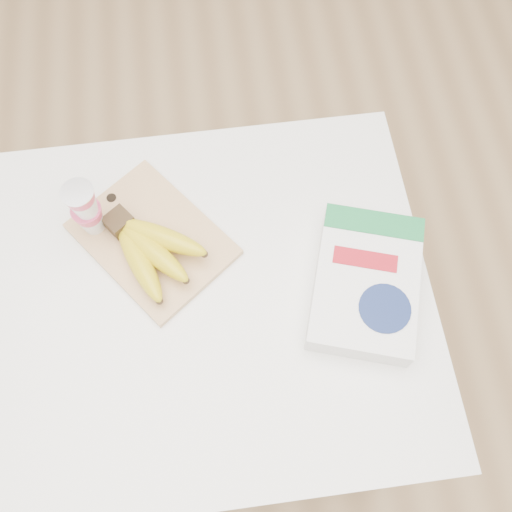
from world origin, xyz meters
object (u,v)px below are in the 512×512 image
(yogurt_stack, at_px, (86,209))
(cereal_box, at_px, (366,283))
(bananas, at_px, (149,248))
(cutting_board, at_px, (152,239))
(table, at_px, (167,357))

(yogurt_stack, bearing_deg, cereal_box, -20.85)
(bananas, bearing_deg, cereal_box, -16.55)
(bananas, xyz_separation_m, yogurt_stack, (-0.11, 0.07, 0.05))
(cutting_board, distance_m, bananas, 0.05)
(cutting_board, distance_m, cereal_box, 0.42)
(cereal_box, bearing_deg, bananas, -178.77)
(table, xyz_separation_m, cutting_board, (0.04, 0.13, 0.43))
(cutting_board, xyz_separation_m, yogurt_stack, (-0.11, 0.04, 0.08))
(table, bearing_deg, cereal_box, -3.24)
(cutting_board, height_order, yogurt_stack, yogurt_stack)
(cutting_board, bearing_deg, cereal_box, -58.85)
(cutting_board, relative_size, bananas, 1.36)
(yogurt_stack, relative_size, cereal_box, 0.44)
(table, distance_m, cereal_box, 0.63)
(table, distance_m, cutting_board, 0.45)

